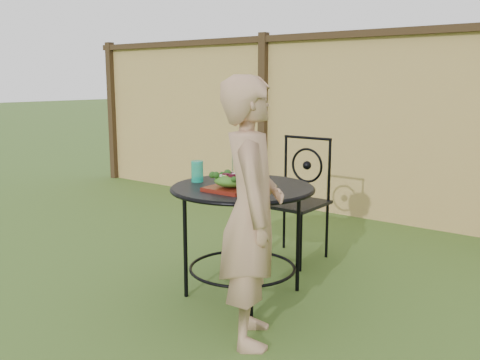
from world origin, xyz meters
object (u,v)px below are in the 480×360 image
(patio_table, at_px, (242,207))
(patio_chair, at_px, (296,195))
(salad_plate, at_px, (231,189))
(diner, at_px, (252,212))

(patio_table, distance_m, patio_chair, 0.86)
(patio_table, height_order, salad_plate, salad_plate)
(patio_table, bearing_deg, patio_chair, 97.67)
(patio_table, xyz_separation_m, salad_plate, (0.03, -0.15, 0.15))
(patio_table, height_order, patio_chair, patio_chair)
(patio_chair, height_order, salad_plate, patio_chair)
(patio_chair, bearing_deg, patio_table, -82.33)
(patio_chair, bearing_deg, salad_plate, -81.87)
(patio_chair, bearing_deg, diner, -68.21)
(patio_chair, relative_size, diner, 0.67)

